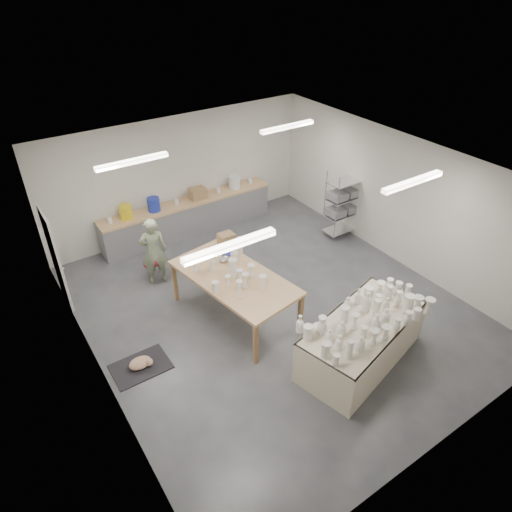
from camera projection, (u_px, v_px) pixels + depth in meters
room at (266, 220)px, 8.38m from camera, size 8.00×8.02×3.00m
back_counter at (189, 216)px, 11.78m from camera, size 4.60×0.60×1.24m
wire_shelf at (343, 203)px, 11.46m from camera, size 0.88×0.48×1.80m
drying_table at (362, 339)px, 8.05m from camera, size 2.69×1.77×1.25m
work_table at (233, 273)px, 8.86m from camera, size 1.70×2.78×1.36m
rug at (141, 367)px, 8.13m from camera, size 1.00×0.70×0.02m
cat at (141, 363)px, 8.08m from camera, size 0.42×0.32×0.17m
potter at (154, 251)px, 9.83m from camera, size 0.67×0.54×1.59m
red_stool at (152, 264)px, 10.29m from camera, size 0.41×0.41×0.35m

